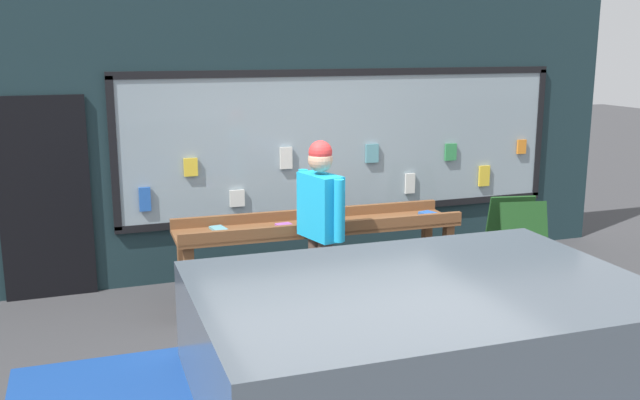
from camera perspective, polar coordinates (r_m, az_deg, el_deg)
ground_plane at (r=6.40m, az=3.54°, el=-11.59°), size 40.00×40.00×0.00m
shopfront_facade at (r=8.16m, az=-2.93°, el=5.42°), size 8.48×0.29×3.25m
display_table_main at (r=7.20m, az=-0.14°, el=-2.57°), size 2.90×0.74×0.91m
person_browsing at (r=6.56m, az=0.03°, el=-1.41°), size 0.33×0.67×1.75m
small_dog at (r=6.72m, az=3.23°, el=-7.83°), size 0.25×0.57×0.42m
sandwich_board_sign at (r=8.12m, az=15.39°, el=-3.16°), size 0.66×0.84×0.94m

